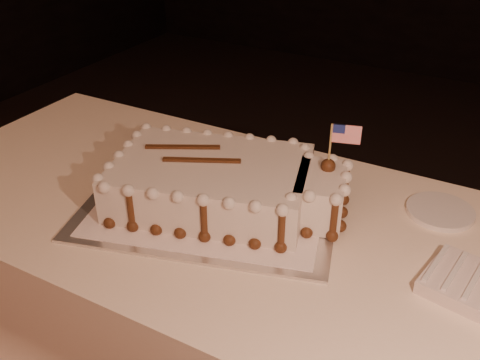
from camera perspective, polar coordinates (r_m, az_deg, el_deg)
The scene contains 5 objects.
room_shell at distance 0.42m, azimuth -5.85°, elevation 18.37°, with size 6.10×8.10×2.90m.
cake_board at distance 1.34m, azimuth -3.01°, elevation -2.50°, with size 0.62×0.46×0.01m, color beige.
doily at distance 1.33m, azimuth -3.01°, elevation -2.32°, with size 0.55×0.42×0.00m, color white.
sheet_cake at distance 1.30m, azimuth -1.69°, elevation -0.42°, with size 0.61×0.43×0.23m.
side_plate at distance 1.39m, azimuth 20.57°, elevation -3.13°, with size 0.16×0.16×0.01m, color silver.
Camera 1 is at (0.23, -0.34, 1.49)m, focal length 40.00 mm.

